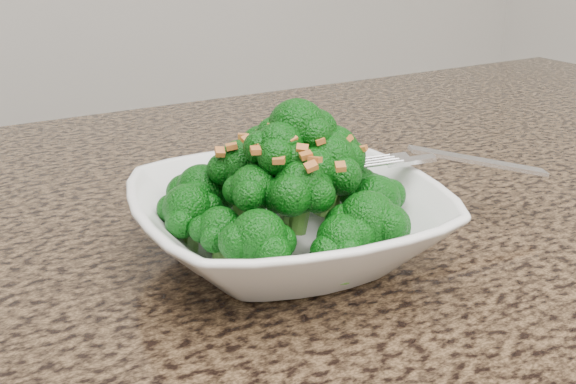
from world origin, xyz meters
TOP-DOWN VIEW (x-y plane):
  - granite_counter at (0.00, 0.30)m, footprint 1.64×1.04m
  - bowl at (0.01, 0.34)m, footprint 0.25×0.25m
  - broccoli_pile at (0.01, 0.34)m, footprint 0.19×0.19m
  - garlic_topping at (0.01, 0.34)m, footprint 0.11×0.11m
  - fork at (0.12, 0.33)m, footprint 0.18×0.11m

SIDE VIEW (x-z plane):
  - granite_counter at x=0.00m, z-range 0.87..0.90m
  - bowl at x=0.01m, z-range 0.90..0.95m
  - fork at x=0.12m, z-range 0.95..0.97m
  - broccoli_pile at x=0.01m, z-range 0.95..1.02m
  - garlic_topping at x=0.01m, z-range 1.02..1.03m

